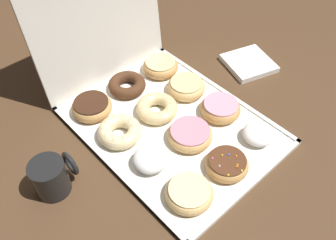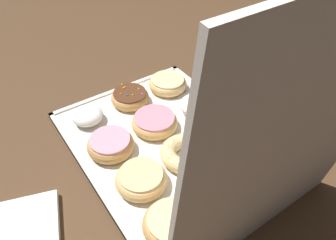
# 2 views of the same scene
# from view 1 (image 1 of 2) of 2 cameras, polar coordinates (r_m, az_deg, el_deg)

# --- Properties ---
(ground_plane) EXTENTS (3.00, 3.00, 0.00)m
(ground_plane) POSITION_cam_1_polar(r_m,az_deg,el_deg) (1.00, 0.61, -1.15)
(ground_plane) COLOR #4C331E
(donut_box) EXTENTS (0.42, 0.55, 0.01)m
(donut_box) POSITION_cam_1_polar(r_m,az_deg,el_deg) (1.00, 0.61, -0.95)
(donut_box) COLOR silver
(donut_box) RESTS_ON ground
(box_lid_open) EXTENTS (0.42, 0.06, 0.51)m
(box_lid_open) POSITION_cam_1_polar(r_m,az_deg,el_deg) (1.04, -11.53, 17.88)
(box_lid_open) COLOR silver
(box_lid_open) RESTS_ON ground
(glazed_ring_donut_0) EXTENTS (0.11, 0.11, 0.04)m
(glazed_ring_donut_0) POSITION_cam_1_polar(r_m,az_deg,el_deg) (0.85, 3.36, -11.44)
(glazed_ring_donut_0) COLOR #E5B770
(glazed_ring_donut_0) RESTS_ON donut_box
(sprinkle_donut_1) EXTENTS (0.11, 0.11, 0.04)m
(sprinkle_donut_1) POSITION_cam_1_polar(r_m,az_deg,el_deg) (0.90, 9.10, -7.06)
(sprinkle_donut_1) COLOR tan
(sprinkle_donut_1) RESTS_ON donut_box
(powdered_filled_donut_2) EXTENTS (0.08, 0.08, 0.04)m
(powdered_filled_donut_2) POSITION_cam_1_polar(r_m,az_deg,el_deg) (0.98, 14.06, -2.18)
(powdered_filled_donut_2) COLOR white
(powdered_filled_donut_2) RESTS_ON donut_box
(powdered_filled_donut_3) EXTENTS (0.09, 0.09, 0.04)m
(powdered_filled_donut_3) POSITION_cam_1_polar(r_m,az_deg,el_deg) (0.89, -2.78, -6.13)
(powdered_filled_donut_3) COLOR white
(powdered_filled_donut_3) RESTS_ON donut_box
(pink_frosted_donut_4) EXTENTS (0.12, 0.12, 0.04)m
(pink_frosted_donut_4) POSITION_cam_1_polar(r_m,az_deg,el_deg) (0.95, 3.39, -2.37)
(pink_frosted_donut_4) COLOR tan
(pink_frosted_donut_4) RESTS_ON donut_box
(pink_frosted_donut_5) EXTENTS (0.11, 0.11, 0.04)m
(pink_frosted_donut_5) POSITION_cam_1_polar(r_m,az_deg,el_deg) (1.02, 8.30, 1.86)
(pink_frosted_donut_5) COLOR tan
(pink_frosted_donut_5) RESTS_ON donut_box
(cruller_donut_6) EXTENTS (0.12, 0.12, 0.04)m
(cruller_donut_6) POSITION_cam_1_polar(r_m,az_deg,el_deg) (0.96, -7.66, -1.77)
(cruller_donut_6) COLOR beige
(cruller_donut_6) RESTS_ON donut_box
(cruller_donut_7) EXTENTS (0.12, 0.12, 0.04)m
(cruller_donut_7) POSITION_cam_1_polar(r_m,az_deg,el_deg) (1.01, -1.68, 1.97)
(cruller_donut_7) COLOR #EACC8C
(cruller_donut_7) RESTS_ON donut_box
(glazed_ring_donut_8) EXTENTS (0.11, 0.11, 0.04)m
(glazed_ring_donut_8) POSITION_cam_1_polar(r_m,az_deg,el_deg) (1.08, 2.89, 5.28)
(glazed_ring_donut_8) COLOR #E5B770
(glazed_ring_donut_8) RESTS_ON donut_box
(chocolate_frosted_donut_9) EXTENTS (0.11, 0.11, 0.04)m
(chocolate_frosted_donut_9) POSITION_cam_1_polar(r_m,az_deg,el_deg) (1.04, -11.96, 2.08)
(chocolate_frosted_donut_9) COLOR tan
(chocolate_frosted_donut_9) RESTS_ON donut_box
(chocolate_cake_ring_donut_10) EXTENTS (0.11, 0.11, 0.03)m
(chocolate_cake_ring_donut_10) POSITION_cam_1_polar(r_m,az_deg,el_deg) (1.09, -6.58, 5.51)
(chocolate_cake_ring_donut_10) COLOR #472816
(chocolate_cake_ring_donut_10) RESTS_ON donut_box
(glazed_ring_donut_11) EXTENTS (0.11, 0.11, 0.04)m
(glazed_ring_donut_11) POSITION_cam_1_polar(r_m,az_deg,el_deg) (1.15, -1.22, 8.51)
(glazed_ring_donut_11) COLOR tan
(glazed_ring_donut_11) RESTS_ON donut_box
(coffee_mug) EXTENTS (0.10, 0.08, 0.09)m
(coffee_mug) POSITION_cam_1_polar(r_m,az_deg,el_deg) (0.89, -17.99, -8.48)
(coffee_mug) COLOR black
(coffee_mug) RESTS_ON ground
(napkin_stack) EXTENTS (0.18, 0.18, 0.02)m
(napkin_stack) POSITION_cam_1_polar(r_m,az_deg,el_deg) (1.22, 12.65, 8.76)
(napkin_stack) COLOR white
(napkin_stack) RESTS_ON ground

